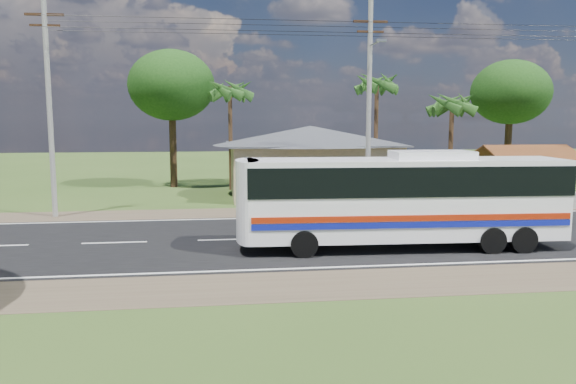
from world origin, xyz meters
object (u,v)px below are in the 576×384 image
Objects in this scene: waiting_shed at (525,155)px; motorcycle at (357,203)px; coach_bus at (405,193)px; person at (522,193)px.

waiting_shed is 10.97m from motorcycle.
person is (9.74, 8.75, -1.33)m from coach_bus.
coach_bus is (-10.94, -10.74, -0.62)m from waiting_shed.
coach_bus is at bearing 17.41° from person.
coach_bus is 8.95m from motorcycle.
motorcycle is at bearing -24.72° from person.
motorcycle is (-10.54, -1.96, -2.32)m from waiting_shed.
person is (9.34, -0.03, 0.36)m from motorcycle.
person is at bearing 44.25° from coach_bus.
motorcycle is 9.35m from person.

